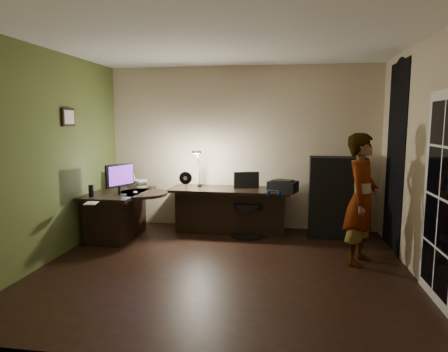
# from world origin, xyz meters

# --- Properties ---
(floor) EXTENTS (4.50, 4.00, 0.01)m
(floor) POSITION_xyz_m (0.00, 0.00, -0.01)
(floor) COLOR black
(floor) RESTS_ON ground
(ceiling) EXTENTS (4.50, 4.00, 0.01)m
(ceiling) POSITION_xyz_m (0.00, 0.00, 2.71)
(ceiling) COLOR silver
(ceiling) RESTS_ON floor
(wall_back) EXTENTS (4.50, 0.01, 2.70)m
(wall_back) POSITION_xyz_m (0.00, 2.00, 1.35)
(wall_back) COLOR #C5B390
(wall_back) RESTS_ON floor
(wall_front) EXTENTS (4.50, 0.01, 2.70)m
(wall_front) POSITION_xyz_m (0.00, -2.00, 1.35)
(wall_front) COLOR #C5B390
(wall_front) RESTS_ON floor
(wall_left) EXTENTS (0.01, 4.00, 2.70)m
(wall_left) POSITION_xyz_m (-2.25, 0.00, 1.35)
(wall_left) COLOR #C5B390
(wall_left) RESTS_ON floor
(wall_right) EXTENTS (0.01, 4.00, 2.70)m
(wall_right) POSITION_xyz_m (2.25, 0.00, 1.35)
(wall_right) COLOR #C5B390
(wall_right) RESTS_ON floor
(green_wall_overlay) EXTENTS (0.00, 4.00, 2.70)m
(green_wall_overlay) POSITION_xyz_m (-2.24, 0.00, 1.35)
(green_wall_overlay) COLOR #4C5C27
(green_wall_overlay) RESTS_ON floor
(arched_doorway) EXTENTS (0.01, 0.90, 2.60)m
(arched_doorway) POSITION_xyz_m (2.24, 1.15, 1.30)
(arched_doorway) COLOR black
(arched_doorway) RESTS_ON floor
(french_door) EXTENTS (0.02, 0.92, 2.10)m
(french_door) POSITION_xyz_m (2.24, -0.55, 1.05)
(french_door) COLOR white
(french_door) RESTS_ON floor
(framed_picture) EXTENTS (0.04, 0.30, 0.25)m
(framed_picture) POSITION_xyz_m (-2.22, 0.45, 1.85)
(framed_picture) COLOR black
(framed_picture) RESTS_ON wall_left
(desk_left) EXTENTS (0.81, 1.27, 0.72)m
(desk_left) POSITION_xyz_m (-1.79, 1.05, 0.36)
(desk_left) COLOR black
(desk_left) RESTS_ON floor
(desk_right) EXTENTS (1.94, 0.71, 0.72)m
(desk_right) POSITION_xyz_m (-0.13, 1.58, 0.36)
(desk_right) COLOR black
(desk_right) RESTS_ON floor
(cabinet) EXTENTS (0.85, 0.44, 1.25)m
(cabinet) POSITION_xyz_m (1.53, 1.60, 0.63)
(cabinet) COLOR black
(cabinet) RESTS_ON floor
(laptop_stand) EXTENTS (0.33, 0.31, 0.11)m
(laptop_stand) POSITION_xyz_m (-1.69, 1.54, 0.76)
(laptop_stand) COLOR silver
(laptop_stand) RESTS_ON desk_left
(laptop) EXTENTS (0.38, 0.36, 0.21)m
(laptop) POSITION_xyz_m (-1.69, 1.54, 0.93)
(laptop) COLOR silver
(laptop) RESTS_ON laptop_stand
(monitor) EXTENTS (0.31, 0.52, 0.34)m
(monitor) POSITION_xyz_m (-1.67, 0.80, 0.88)
(monitor) COLOR black
(monitor) RESTS_ON desk_left
(mouse) EXTENTS (0.07, 0.10, 0.04)m
(mouse) POSITION_xyz_m (-1.52, 1.02, 0.73)
(mouse) COLOR silver
(mouse) RESTS_ON desk_left
(phone) EXTENTS (0.07, 0.12, 0.01)m
(phone) POSITION_xyz_m (-1.19, 0.96, 0.71)
(phone) COLOR black
(phone) RESTS_ON desk_left
(pen) EXTENTS (0.07, 0.14, 0.01)m
(pen) POSITION_xyz_m (-1.85, 1.16, 0.71)
(pen) COLOR black
(pen) RESTS_ON desk_left
(speaker) EXTENTS (0.09, 0.09, 0.18)m
(speaker) POSITION_xyz_m (-2.01, 0.60, 0.80)
(speaker) COLOR black
(speaker) RESTS_ON desk_left
(notepad) EXTENTS (0.19, 0.24, 0.01)m
(notepad) POSITION_xyz_m (-1.81, 0.21, 0.71)
(notepad) COLOR silver
(notepad) RESTS_ON desk_left
(desk_fan) EXTENTS (0.20, 0.12, 0.31)m
(desk_fan) POSITION_xyz_m (-0.80, 1.34, 0.86)
(desk_fan) COLOR black
(desk_fan) RESTS_ON desk_right
(headphones) EXTENTS (0.22, 0.15, 0.10)m
(headphones) POSITION_xyz_m (0.57, 1.12, 0.76)
(headphones) COLOR navy
(headphones) RESTS_ON desk_right
(printer) EXTENTS (0.49, 0.43, 0.19)m
(printer) POSITION_xyz_m (0.70, 1.47, 0.80)
(printer) COLOR black
(printer) RESTS_ON desk_right
(desk_lamp) EXTENTS (0.17, 0.31, 0.66)m
(desk_lamp) POSITION_xyz_m (-0.65, 1.66, 1.04)
(desk_lamp) COLOR black
(desk_lamp) RESTS_ON desk_right
(office_chair) EXTENTS (0.67, 0.67, 0.99)m
(office_chair) POSITION_xyz_m (0.17, 1.44, 0.49)
(office_chair) COLOR black
(office_chair) RESTS_ON floor
(person) EXTENTS (0.60, 0.70, 1.65)m
(person) POSITION_xyz_m (1.69, 0.44, 0.83)
(person) COLOR #D8A88C
(person) RESTS_ON floor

